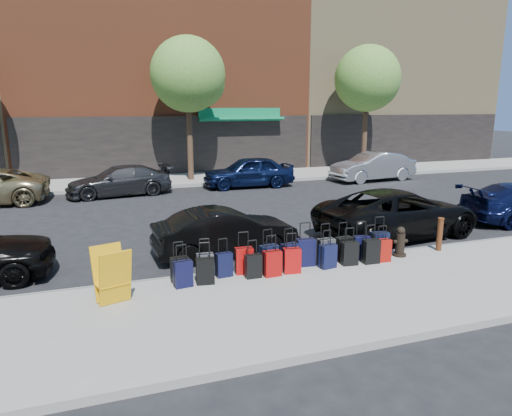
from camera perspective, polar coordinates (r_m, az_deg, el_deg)
name	(u,v)px	position (r m, az deg, el deg)	size (l,w,h in m)	color
ground	(232,226)	(15.37, -3.08, -2.23)	(120.00, 120.00, 0.00)	black
sidewalk_near	(319,299)	(9.60, 7.92, -11.15)	(60.00, 4.00, 0.15)	gray
sidewalk_far	(180,180)	(24.94, -9.46, 3.51)	(60.00, 4.00, 0.15)	gray
curb_near	(282,267)	(11.30, 3.26, -7.33)	(60.00, 0.08, 0.15)	gray
curb_far	(187,186)	(22.97, -8.60, 2.77)	(60.00, 0.08, 0.15)	gray
building_center	(154,12)	(33.10, -12.68, 22.81)	(17.00, 12.85, 20.00)	brown
building_right	(365,40)	(38.35, 13.50, 19.80)	(15.00, 12.12, 18.00)	#917E59
tree_center	(191,77)	(24.31, -8.17, 15.95)	(3.80, 3.80, 7.27)	black
tree_right	(369,80)	(28.29, 14.00, 15.21)	(3.80, 3.80, 7.27)	black
suitcase_front_0	(180,269)	(10.20, -9.52, -7.58)	(0.39, 0.24, 0.90)	black
suitcase_front_1	(205,266)	(10.35, -6.38, -7.18)	(0.39, 0.24, 0.90)	#3D3D42
suitcase_front_2	(224,265)	(10.39, -4.01, -7.09)	(0.39, 0.24, 0.88)	black
suitcase_front_3	(244,261)	(10.54, -1.50, -6.59)	(0.42, 0.25, 0.98)	#9C0B0A
suitcase_front_4	(269,258)	(10.70, 1.62, -6.27)	(0.45, 0.30, 1.00)	black
suitcase_front_5	(290,256)	(10.90, 4.24, -5.99)	(0.44, 0.30, 0.97)	black
suitcase_front_6	(306,252)	(11.10, 6.21, -5.53)	(0.47, 0.29, 1.07)	black
suitcase_front_7	(326,251)	(11.33, 8.73, -5.33)	(0.42, 0.24, 1.00)	#343439
suitcase_front_8	(344,249)	(11.59, 10.90, -5.04)	(0.42, 0.26, 0.98)	black
suitcase_front_9	(361,248)	(11.80, 13.00, -4.84)	(0.43, 0.29, 0.96)	black
suitcase_front_10	(379,245)	(12.07, 15.17, -4.43)	(0.46, 0.29, 1.05)	black
suitcase_back_0	(183,274)	(9.92, -9.11, -8.13)	(0.41, 0.27, 0.92)	black
suitcase_back_1	(205,271)	(10.02, -6.36, -7.83)	(0.41, 0.27, 0.92)	black
suitcase_back_3	(253,266)	(10.30, -0.35, -7.27)	(0.37, 0.22, 0.86)	black
suitcase_back_4	(272,263)	(10.40, 2.05, -6.94)	(0.41, 0.25, 0.95)	#8E0A09
suitcase_back_5	(292,261)	(10.62, 4.49, -6.57)	(0.42, 0.27, 0.94)	#A30A0A
suitcase_back_7	(328,256)	(11.03, 8.98, -5.97)	(0.42, 0.29, 0.92)	black
suitcase_back_8	(350,253)	(11.33, 11.63, -5.59)	(0.41, 0.27, 0.92)	black
suitcase_back_9	(371,251)	(11.56, 14.17, -5.28)	(0.41, 0.25, 0.96)	black
suitcase_back_10	(383,250)	(11.77, 15.54, -5.12)	(0.39, 0.24, 0.91)	#931009
fire_hydrant	(400,242)	(12.31, 17.57, -4.13)	(0.39, 0.35, 0.77)	black
bollard	(440,234)	(13.09, 21.99, -3.00)	(0.17, 0.17, 0.89)	#38190C
display_rack	(112,276)	(9.41, -17.57, -8.07)	(0.78, 0.83, 1.10)	#D5960B
car_near_1	(226,232)	(12.24, -3.80, -3.02)	(1.34, 3.85, 1.27)	black
car_near_2	(399,213)	(14.67, 17.39, -0.57)	(2.42, 5.25, 1.46)	black
car_far_1	(119,181)	(21.40, -16.72, 3.28)	(1.87, 4.60, 1.33)	#302F32
car_far_2	(248,172)	(22.68, -0.95, 4.55)	(1.81, 4.49, 1.53)	#0D173A
car_far_3	(373,166)	(25.47, 14.39, 5.05)	(1.63, 4.68, 1.54)	silver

